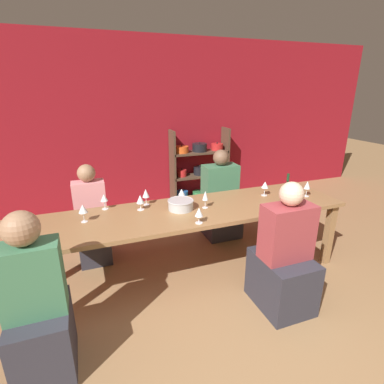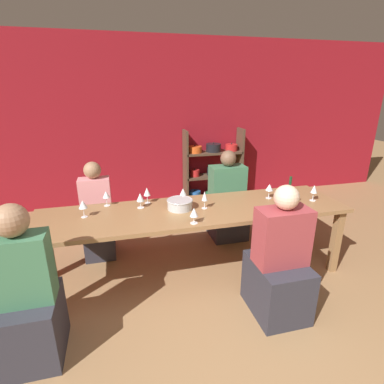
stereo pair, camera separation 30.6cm
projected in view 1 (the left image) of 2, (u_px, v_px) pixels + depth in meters
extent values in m
cube|color=maroon|center=(147.00, 124.00, 4.93)|extent=(8.80, 0.06, 2.70)
cube|color=#4C3828|center=(173.00, 167.00, 5.11)|extent=(0.04, 0.30, 1.25)
cube|color=#4C3828|center=(225.00, 163.00, 5.44)|extent=(0.04, 0.30, 1.25)
cube|color=#4C3828|center=(199.00, 197.00, 5.47)|extent=(0.99, 0.30, 0.04)
cylinder|color=#235BAD|center=(182.00, 195.00, 5.33)|extent=(0.21, 0.21, 0.14)
sphere|color=black|center=(182.00, 190.00, 5.31)|extent=(0.02, 0.02, 0.02)
cylinder|color=#338447|center=(199.00, 194.00, 5.45)|extent=(0.24, 0.24, 0.10)
sphere|color=black|center=(199.00, 191.00, 5.43)|extent=(0.02, 0.02, 0.02)
cylinder|color=silver|center=(216.00, 191.00, 5.56)|extent=(0.26, 0.26, 0.12)
sphere|color=black|center=(216.00, 187.00, 5.53)|extent=(0.02, 0.02, 0.02)
cube|color=#4C3828|center=(199.00, 175.00, 5.33)|extent=(0.99, 0.30, 0.04)
cylinder|color=red|center=(182.00, 173.00, 5.20)|extent=(0.16, 0.16, 0.12)
sphere|color=black|center=(182.00, 169.00, 5.18)|extent=(0.02, 0.02, 0.02)
cylinder|color=black|center=(199.00, 171.00, 5.31)|extent=(0.21, 0.21, 0.14)
sphere|color=black|center=(200.00, 166.00, 5.28)|extent=(0.02, 0.02, 0.02)
cylinder|color=gold|center=(216.00, 170.00, 5.42)|extent=(0.25, 0.25, 0.11)
sphere|color=black|center=(216.00, 166.00, 5.40)|extent=(0.02, 0.02, 0.02)
cube|color=#4C3828|center=(200.00, 152.00, 5.20)|extent=(0.99, 0.30, 0.04)
cylinder|color=#E0561E|center=(182.00, 149.00, 5.06)|extent=(0.24, 0.24, 0.11)
sphere|color=black|center=(182.00, 146.00, 5.04)|extent=(0.02, 0.02, 0.02)
cylinder|color=black|center=(200.00, 147.00, 5.17)|extent=(0.26, 0.26, 0.14)
sphere|color=black|center=(200.00, 143.00, 5.14)|extent=(0.02, 0.02, 0.02)
cylinder|color=red|center=(217.00, 147.00, 5.28)|extent=(0.21, 0.21, 0.11)
sphere|color=black|center=(217.00, 143.00, 5.26)|extent=(0.02, 0.02, 0.02)
cube|color=olive|center=(195.00, 211.00, 3.03)|extent=(3.13, 0.80, 0.04)
cube|color=olive|center=(36.00, 295.00, 2.38)|extent=(0.08, 0.08, 0.72)
cube|color=olive|center=(329.00, 234.00, 3.36)|extent=(0.08, 0.08, 0.72)
cube|color=olive|center=(43.00, 255.00, 2.95)|extent=(0.08, 0.08, 0.72)
cube|color=olive|center=(292.00, 213.00, 3.93)|extent=(0.08, 0.08, 0.72)
cylinder|color=#B7BABC|center=(181.00, 205.00, 3.01)|extent=(0.25, 0.25, 0.10)
torus|color=#B7BABC|center=(181.00, 201.00, 2.99)|extent=(0.26, 0.26, 0.01)
cylinder|color=#19381E|center=(286.00, 195.00, 3.06)|extent=(0.08, 0.08, 0.23)
cone|color=#19381E|center=(288.00, 183.00, 3.02)|extent=(0.08, 0.08, 0.04)
cylinder|color=#19381E|center=(288.00, 177.00, 3.00)|extent=(0.03, 0.03, 0.08)
cylinder|color=white|center=(146.00, 205.00, 3.13)|extent=(0.06, 0.06, 0.00)
cylinder|color=white|center=(146.00, 201.00, 3.12)|extent=(0.01, 0.01, 0.08)
cone|color=white|center=(146.00, 193.00, 3.09)|extent=(0.07, 0.07, 0.09)
cylinder|color=beige|center=(146.00, 195.00, 3.10)|extent=(0.04, 0.04, 0.03)
cylinder|color=white|center=(205.00, 208.00, 3.06)|extent=(0.06, 0.06, 0.00)
cylinder|color=white|center=(205.00, 204.00, 3.04)|extent=(0.01, 0.01, 0.08)
cone|color=white|center=(205.00, 195.00, 3.01)|extent=(0.06, 0.06, 0.10)
cylinder|color=maroon|center=(205.00, 198.00, 3.02)|extent=(0.03, 0.03, 0.04)
cylinder|color=white|center=(105.00, 209.00, 3.02)|extent=(0.06, 0.06, 0.00)
cylinder|color=white|center=(105.00, 205.00, 3.01)|extent=(0.01, 0.01, 0.08)
cone|color=white|center=(104.00, 198.00, 2.98)|extent=(0.07, 0.07, 0.07)
cylinder|color=beige|center=(104.00, 199.00, 2.99)|extent=(0.04, 0.04, 0.03)
cylinder|color=white|center=(199.00, 223.00, 2.71)|extent=(0.07, 0.07, 0.00)
cylinder|color=white|center=(199.00, 219.00, 2.70)|extent=(0.01, 0.01, 0.07)
cone|color=white|center=(199.00, 212.00, 2.68)|extent=(0.08, 0.08, 0.08)
cylinder|color=maroon|center=(199.00, 214.00, 2.68)|extent=(0.04, 0.04, 0.03)
cylinder|color=white|center=(141.00, 210.00, 3.01)|extent=(0.07, 0.07, 0.00)
cylinder|color=white|center=(141.00, 206.00, 2.99)|extent=(0.01, 0.01, 0.07)
cone|color=white|center=(140.00, 199.00, 2.97)|extent=(0.08, 0.08, 0.08)
cylinder|color=white|center=(84.00, 222.00, 2.74)|extent=(0.06, 0.06, 0.00)
cylinder|color=white|center=(84.00, 217.00, 2.72)|extent=(0.01, 0.01, 0.09)
cone|color=white|center=(83.00, 209.00, 2.69)|extent=(0.08, 0.08, 0.08)
cylinder|color=maroon|center=(83.00, 210.00, 2.70)|extent=(0.05, 0.05, 0.03)
cylinder|color=white|center=(182.00, 201.00, 3.24)|extent=(0.07, 0.07, 0.00)
cylinder|color=white|center=(182.00, 198.00, 3.23)|extent=(0.01, 0.01, 0.06)
cone|color=white|center=(182.00, 192.00, 3.21)|extent=(0.07, 0.07, 0.07)
cylinder|color=beige|center=(182.00, 193.00, 3.21)|extent=(0.04, 0.04, 0.03)
cylinder|color=white|center=(264.00, 195.00, 3.41)|extent=(0.07, 0.07, 0.00)
cylinder|color=white|center=(264.00, 191.00, 3.39)|extent=(0.01, 0.01, 0.09)
cone|color=white|center=(265.00, 185.00, 3.36)|extent=(0.08, 0.08, 0.07)
cylinder|color=maroon|center=(265.00, 186.00, 3.37)|extent=(0.04, 0.04, 0.03)
cylinder|color=white|center=(306.00, 196.00, 3.38)|extent=(0.06, 0.06, 0.00)
cylinder|color=white|center=(306.00, 192.00, 3.37)|extent=(0.01, 0.01, 0.09)
cone|color=white|center=(307.00, 185.00, 3.34)|extent=(0.07, 0.07, 0.09)
cylinder|color=beige|center=(307.00, 187.00, 3.34)|extent=(0.04, 0.04, 0.03)
cube|color=#2D2D38|center=(281.00, 281.00, 2.73)|extent=(0.44, 0.54, 0.50)
cube|color=#99383D|center=(287.00, 232.00, 2.57)|extent=(0.44, 0.24, 0.50)
sphere|color=beige|center=(292.00, 194.00, 2.45)|extent=(0.20, 0.20, 0.20)
cube|color=#2D2D38|center=(95.00, 242.00, 3.48)|extent=(0.34, 0.43, 0.45)
cube|color=pink|center=(90.00, 203.00, 3.32)|extent=(0.34, 0.19, 0.51)
sphere|color=#9E7556|center=(86.00, 173.00, 3.20)|extent=(0.19, 0.19, 0.19)
cube|color=#2D2D38|center=(44.00, 340.00, 2.09)|extent=(0.39, 0.48, 0.50)
cube|color=#3D7551|center=(31.00, 280.00, 1.93)|extent=(0.39, 0.21, 0.51)
sphere|color=#9E7556|center=(21.00, 229.00, 1.81)|extent=(0.22, 0.22, 0.22)
cube|color=#2D2D38|center=(219.00, 217.00, 4.12)|extent=(0.45, 0.57, 0.48)
cube|color=#3D7551|center=(220.00, 183.00, 3.96)|extent=(0.45, 0.25, 0.49)
sphere|color=brown|center=(221.00, 158.00, 3.84)|extent=(0.20, 0.20, 0.20)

